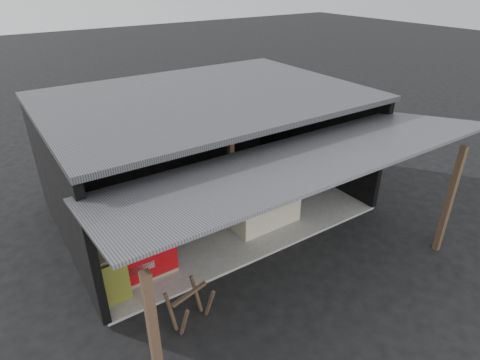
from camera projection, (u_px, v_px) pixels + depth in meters
ground at (267, 256)px, 8.76m from camera, size 80.00×80.00×0.00m
concrete_slab at (210, 205)px, 10.58m from camera, size 7.00×5.00×0.06m
shophouse at (200, 128)px, 9.84m from camera, size 7.40×7.29×3.02m
banana_table at (262, 204)px, 9.66m from camera, size 1.71×1.06×0.94m
banana_pile at (262, 184)px, 9.40m from camera, size 1.58×0.96×0.19m
white_crate at (241, 187)px, 10.26m from camera, size 1.05×0.75×1.11m
neighbor_stall at (135, 257)px, 7.92m from camera, size 1.50×0.68×1.55m
green_signboard at (115, 285)px, 7.28m from camera, size 0.56×0.11×0.84m
sawhorse at (190, 304)px, 6.91m from camera, size 0.76×0.75×0.71m
water_barrel at (283, 194)px, 10.52m from camera, size 0.35×0.35×0.51m
plastic_chair at (283, 166)px, 11.44m from camera, size 0.48×0.48×0.87m
magenta_rug at (281, 189)px, 11.29m from camera, size 1.62×1.18×0.01m
picture_frames at (160, 113)px, 11.36m from camera, size 1.62×0.04×0.46m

